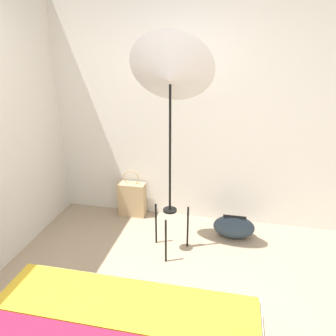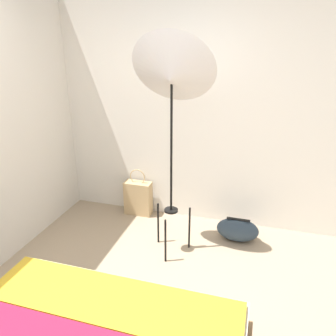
# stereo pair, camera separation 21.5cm
# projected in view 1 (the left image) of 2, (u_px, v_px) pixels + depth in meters

# --- Properties ---
(wall_back) EXTENTS (8.00, 0.05, 2.60)m
(wall_back) POSITION_uv_depth(u_px,v_px,m) (178.00, 109.00, 3.60)
(wall_back) COLOR silver
(wall_back) RESTS_ON ground_plane
(photo_umbrella) EXTENTS (0.74, 0.55, 2.10)m
(photo_umbrella) POSITION_uv_depth(u_px,v_px,m) (170.00, 76.00, 2.74)
(photo_umbrella) COLOR black
(photo_umbrella) RESTS_ON ground_plane
(tote_bag) EXTENTS (0.33, 0.15, 0.59)m
(tote_bag) POSITION_uv_depth(u_px,v_px,m) (132.00, 199.00, 3.97)
(tote_bag) COLOR tan
(tote_bag) RESTS_ON ground_plane
(duffel_bag) EXTENTS (0.44, 0.25, 0.25)m
(duffel_bag) POSITION_uv_depth(u_px,v_px,m) (234.00, 227.00, 3.55)
(duffel_bag) COLOR #2D3D4C
(duffel_bag) RESTS_ON ground_plane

